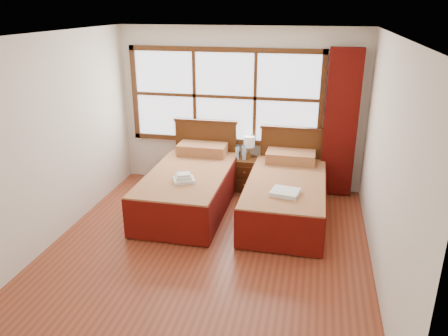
# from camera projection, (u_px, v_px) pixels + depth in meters

# --- Properties ---
(floor) EXTENTS (4.50, 4.50, 0.00)m
(floor) POSITION_uv_depth(u_px,v_px,m) (207.00, 249.00, 5.51)
(floor) COLOR brown
(floor) RESTS_ON ground
(ceiling) EXTENTS (4.50, 4.50, 0.00)m
(ceiling) POSITION_uv_depth(u_px,v_px,m) (204.00, 35.00, 4.59)
(ceiling) COLOR white
(ceiling) RESTS_ON wall_back
(wall_back) EXTENTS (4.00, 0.00, 4.00)m
(wall_back) POSITION_uv_depth(u_px,v_px,m) (240.00, 109.00, 7.11)
(wall_back) COLOR silver
(wall_back) RESTS_ON floor
(wall_left) EXTENTS (0.00, 4.50, 4.50)m
(wall_left) POSITION_uv_depth(u_px,v_px,m) (51.00, 141.00, 5.44)
(wall_left) COLOR silver
(wall_left) RESTS_ON floor
(wall_right) EXTENTS (0.00, 4.50, 4.50)m
(wall_right) POSITION_uv_depth(u_px,v_px,m) (387.00, 164.00, 4.66)
(wall_right) COLOR silver
(wall_right) RESTS_ON floor
(window) EXTENTS (3.16, 0.06, 1.56)m
(window) POSITION_uv_depth(u_px,v_px,m) (225.00, 97.00, 7.05)
(window) COLOR white
(window) RESTS_ON wall_back
(curtain) EXTENTS (0.50, 0.16, 2.30)m
(curtain) POSITION_uv_depth(u_px,v_px,m) (341.00, 124.00, 6.71)
(curtain) COLOR #570C08
(curtain) RESTS_ON wall_back
(bed_left) EXTENTS (1.15, 2.22, 1.12)m
(bed_left) POSITION_uv_depth(u_px,v_px,m) (191.00, 185.00, 6.59)
(bed_left) COLOR #44210E
(bed_left) RESTS_ON floor
(bed_right) EXTENTS (1.10, 2.14, 1.08)m
(bed_right) POSITION_uv_depth(u_px,v_px,m) (286.00, 194.00, 6.32)
(bed_right) COLOR #44210E
(bed_right) RESTS_ON floor
(nightstand) EXTENTS (0.40, 0.40, 0.54)m
(nightstand) POSITION_uv_depth(u_px,v_px,m) (246.00, 174.00, 7.21)
(nightstand) COLOR #4C2810
(nightstand) RESTS_ON floor
(towels_left) EXTENTS (0.36, 0.34, 0.12)m
(towels_left) POSITION_uv_depth(u_px,v_px,m) (184.00, 178.00, 6.04)
(towels_left) COLOR white
(towels_left) RESTS_ON bed_left
(towels_right) EXTENTS (0.40, 0.37, 0.06)m
(towels_right) POSITION_uv_depth(u_px,v_px,m) (285.00, 192.00, 5.69)
(towels_right) COLOR white
(towels_right) RESTS_ON bed_right
(lamp) EXTENTS (0.18, 0.18, 0.35)m
(lamp) POSITION_uv_depth(u_px,v_px,m) (249.00, 142.00, 7.14)
(lamp) COLOR #C88C40
(lamp) RESTS_ON nightstand
(bottle_near) EXTENTS (0.06, 0.06, 0.23)m
(bottle_near) POSITION_uv_depth(u_px,v_px,m) (237.00, 153.00, 7.06)
(bottle_near) COLOR silver
(bottle_near) RESTS_ON nightstand
(bottle_far) EXTENTS (0.07, 0.07, 0.25)m
(bottle_far) POSITION_uv_depth(u_px,v_px,m) (244.00, 153.00, 7.04)
(bottle_far) COLOR silver
(bottle_far) RESTS_ON nightstand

